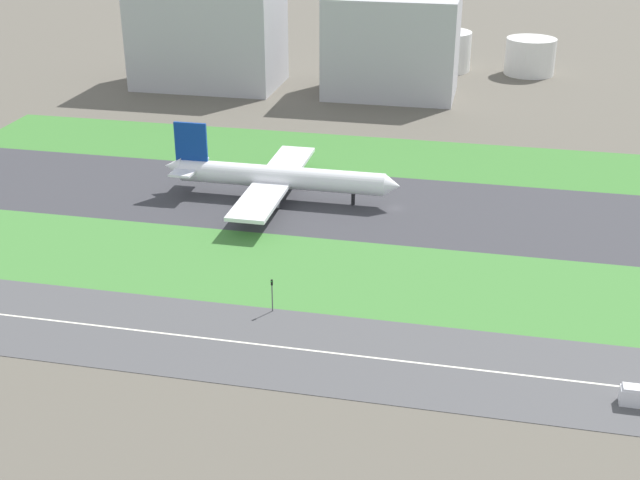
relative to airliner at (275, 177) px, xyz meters
name	(u,v)px	position (x,y,z in m)	size (l,w,h in m)	color
ground_plane	(395,208)	(32.49, 0.00, -6.23)	(800.00, 800.00, 0.00)	#5B564C
runway	(395,208)	(32.49, 0.00, -6.18)	(280.00, 46.00, 0.10)	#38383D
grass_median_north	(413,158)	(32.49, 41.00, -6.18)	(280.00, 36.00, 0.10)	#3D7A33
grass_median_south	(370,278)	(32.49, -41.00, -6.18)	(280.00, 36.00, 0.10)	#427F38
highway	(343,354)	(32.49, -73.00, -6.18)	(280.00, 28.00, 0.10)	#4C4C4F
highway_centerline	(343,354)	(32.49, -73.00, -6.13)	(266.00, 0.50, 0.01)	silver
airliner	(275,177)	(0.00, 0.00, 0.00)	(65.00, 56.00, 19.70)	white
traffic_light	(272,293)	(15.32, -60.01, -1.94)	(0.36, 0.50, 7.20)	#4C4C51
terminal_building	(208,33)	(-57.51, 114.00, 14.28)	(56.06, 35.43, 41.03)	#B2B2B7
hangar_building	(392,46)	(15.46, 114.00, 12.47)	(49.08, 32.56, 37.40)	#B2B2B7
fuel_tank_west	(442,51)	(31.40, 159.00, 1.94)	(24.08, 24.08, 16.33)	silver
fuel_tank_centre	(530,56)	(68.06, 159.00, 1.27)	(20.69, 20.69, 15.01)	silver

